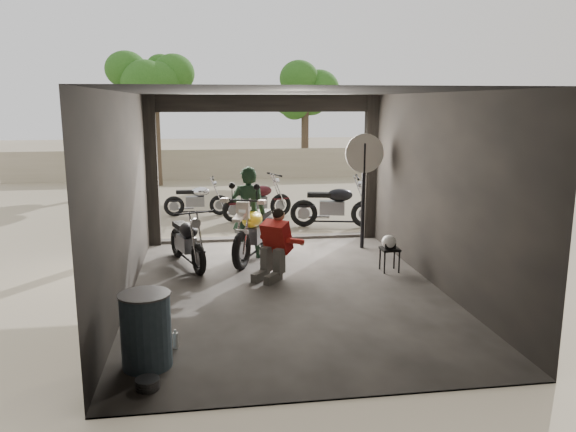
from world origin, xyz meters
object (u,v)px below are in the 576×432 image
object	(u,v)px
left_bike	(187,237)
outside_bike_c	(334,202)
helmet	(389,242)
sign_post	(364,172)
stool	(390,252)
rider	(249,213)
mechanic	(273,246)
outside_bike_a	(197,197)
oil_drum	(146,331)
main_bike	(255,227)
outside_bike_b	(257,197)

from	to	relation	value
left_bike	outside_bike_c	distance (m)	4.54
helmet	sign_post	bearing A→B (deg)	81.07
stool	sign_post	distance (m)	2.10
left_bike	helmet	xyz separation A→B (m)	(3.61, -0.99, 0.01)
outside_bike_c	helmet	bearing A→B (deg)	-166.66
rider	mechanic	world-z (taller)	rider
mechanic	stool	size ratio (longest dim) A/B	2.63
outside_bike_a	helmet	bearing A→B (deg)	-148.89
left_bike	rider	size ratio (longest dim) A/B	0.91
rider	helmet	xyz separation A→B (m)	(2.41, -1.37, -0.33)
stool	helmet	xyz separation A→B (m)	(-0.04, -0.04, 0.20)
outside_bike_c	oil_drum	world-z (taller)	outside_bike_c
outside_bike_a	helmet	world-z (taller)	outside_bike_a
oil_drum	rider	bearing A→B (deg)	71.09
helmet	oil_drum	distance (m)	5.06
stool	helmet	size ratio (longest dim) A/B	1.64
outside_bike_c	rider	size ratio (longest dim) A/B	1.03
main_bike	rider	world-z (taller)	rider
outside_bike_a	mechanic	size ratio (longest dim) A/B	1.29
outside_bike_c	helmet	distance (m)	3.88
outside_bike_b	stool	bearing A→B (deg)	179.58
helmet	sign_post	size ratio (longest dim) A/B	0.11
mechanic	oil_drum	xyz separation A→B (m)	(-1.85, -3.09, -0.15)
rider	stool	world-z (taller)	rider
outside_bike_c	outside_bike_a	bearing A→B (deg)	71.91
outside_bike_c	oil_drum	xyz separation A→B (m)	(-3.86, -7.03, -0.19)
mechanic	stool	distance (m)	2.16
main_bike	helmet	xyz separation A→B (m)	(2.30, -1.26, -0.08)
outside_bike_a	outside_bike_b	size ratio (longest dim) A/B	0.88
outside_bike_a	mechanic	distance (m)	6.03
outside_bike_a	outside_bike_c	bearing A→B (deg)	-119.65
outside_bike_a	outside_bike_b	bearing A→B (deg)	-114.01
left_bike	helmet	world-z (taller)	left_bike
helmet	oil_drum	world-z (taller)	oil_drum
outside_bike_b	main_bike	bearing A→B (deg)	152.56
outside_bike_a	oil_drum	size ratio (longest dim) A/B	1.73
outside_bike_a	sign_post	bearing A→B (deg)	-139.36
helmet	stool	bearing A→B (deg)	39.58
oil_drum	mechanic	bearing A→B (deg)	59.12
left_bike	mechanic	bearing A→B (deg)	-54.01
oil_drum	main_bike	bearing A→B (deg)	69.39
main_bike	stool	xyz separation A→B (m)	(2.34, -1.21, -0.28)
rider	outside_bike_b	bearing A→B (deg)	-87.14
outside_bike_a	helmet	distance (m)	6.78
helmet	sign_post	xyz separation A→B (m)	(0.00, 1.72, 1.06)
main_bike	left_bike	world-z (taller)	main_bike
main_bike	oil_drum	world-z (taller)	main_bike
outside_bike_b	mechanic	size ratio (longest dim) A/B	1.46
rider	helmet	bearing A→B (deg)	161.14
outside_bike_a	sign_post	size ratio (longest dim) A/B	0.64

